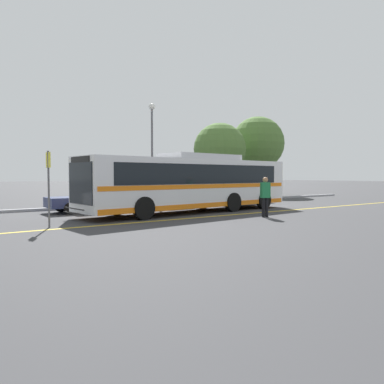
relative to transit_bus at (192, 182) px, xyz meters
name	(u,v)px	position (x,y,z in m)	size (l,w,h in m)	color
ground_plane	(202,210)	(0.99, 0.44, -1.56)	(220.00, 220.00, 0.00)	#38383A
lane_strip_0	(219,216)	(-0.02, -2.20, -1.55)	(0.20, 32.06, 0.01)	gold
curb_strip	(144,204)	(-0.02, 5.24, -1.48)	(40.06, 0.36, 0.15)	#99999E
transit_bus	(192,182)	(0.00, 0.00, 0.00)	(12.53, 3.57, 3.01)	silver
parked_car_1	(93,198)	(-4.13, 3.20, -0.86)	(4.52, 1.84, 1.39)	navy
parked_car_2	(172,194)	(1.01, 3.56, -0.80)	(4.14, 2.15, 1.52)	black
parked_car_3	(238,193)	(6.13, 3.24, -0.87)	(4.45, 2.00, 1.34)	black
pedestrian_0	(265,194)	(1.34, -3.85, -0.51)	(0.47, 0.33, 1.83)	black
bus_stop_sign	(49,180)	(-7.59, -1.66, 0.19)	(0.07, 0.40, 2.80)	#59595E
street_lamp	(152,137)	(1.36, 6.63, 2.98)	(0.44, 0.44, 6.79)	#59595E
tree_0	(220,149)	(9.10, 8.78, 2.56)	(4.43, 4.43, 6.33)	#513823
tree_2	(258,143)	(14.92, 10.12, 3.44)	(5.11, 5.11, 7.56)	#513823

